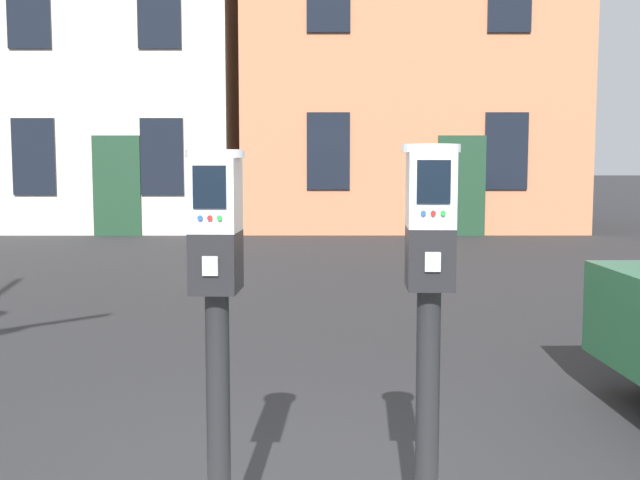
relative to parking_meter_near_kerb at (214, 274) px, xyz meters
The scene contains 4 objects.
parking_meter_near_kerb is the anchor object (origin of this frame).
parking_meter_twin_adjacent 0.79m from the parking_meter_near_kerb, ahead, with size 0.23×0.26×1.51m.
townhouse_green_painted 18.36m from the parking_meter_near_kerb, 108.07° to the left, with size 8.05×6.79×9.05m.
townhouse_grey_stucco 17.04m from the parking_meter_near_kerb, 81.64° to the left, with size 7.44×5.40×9.69m.
Camera 1 is at (0.04, -3.24, 1.59)m, focal length 44.80 mm.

